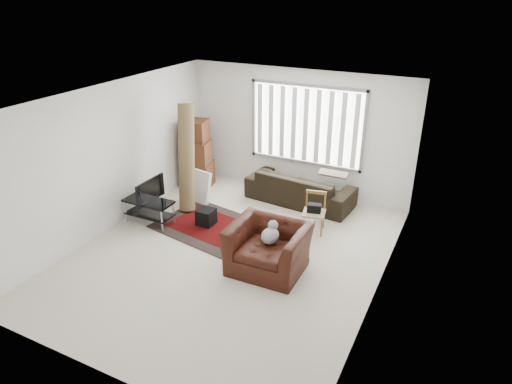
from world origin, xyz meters
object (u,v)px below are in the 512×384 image
armchair (269,244)px  moving_boxes (197,156)px  tv_stand (149,207)px  sofa (300,183)px  side_chair (314,211)px

armchair → moving_boxes: bearing=139.9°
moving_boxes → tv_stand: bearing=-85.8°
tv_stand → sofa: sofa is taller
moving_boxes → armchair: bearing=-38.9°
moving_boxes → armchair: size_ratio=1.25×
moving_boxes → side_chair: moving_boxes is taller
tv_stand → sofa: (2.26, 2.18, 0.09)m
tv_stand → armchair: 2.75m
sofa → tv_stand: bearing=49.4°
tv_stand → side_chair: 3.16m
side_chair → tv_stand: bearing=-170.9°
moving_boxes → sofa: 2.44m
tv_stand → armchair: size_ratio=0.78×
tv_stand → side_chair: size_ratio=1.28×
moving_boxes → side_chair: size_ratio=2.05×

